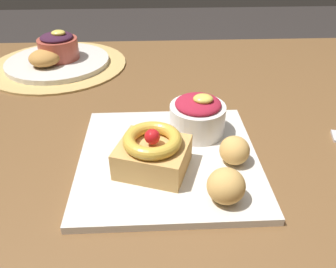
# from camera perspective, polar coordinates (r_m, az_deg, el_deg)

# --- Properties ---
(dining_table) EXTENTS (1.27, 1.00, 0.73)m
(dining_table) POSITION_cam_1_polar(r_m,az_deg,el_deg) (0.69, 0.97, -5.58)
(dining_table) COLOR brown
(dining_table) RESTS_ON ground_plane
(woven_placemat) EXTENTS (0.35, 0.35, 0.00)m
(woven_placemat) POSITION_cam_1_polar(r_m,az_deg,el_deg) (0.94, -17.91, 10.98)
(woven_placemat) COLOR tan
(woven_placemat) RESTS_ON dining_table
(front_plate) EXTENTS (0.28, 0.28, 0.01)m
(front_plate) POSITION_cam_1_polar(r_m,az_deg,el_deg) (0.55, 0.10, -4.13)
(front_plate) COLOR silver
(front_plate) RESTS_ON dining_table
(cake_slice) EXTENTS (0.12, 0.11, 0.07)m
(cake_slice) POSITION_cam_1_polar(r_m,az_deg,el_deg) (0.50, -2.59, -3.05)
(cake_slice) COLOR tan
(cake_slice) RESTS_ON front_plate
(berry_ramekin) EXTENTS (0.10, 0.10, 0.07)m
(berry_ramekin) POSITION_cam_1_polar(r_m,az_deg,el_deg) (0.58, 4.98, 3.09)
(berry_ramekin) COLOR white
(berry_ramekin) RESTS_ON front_plate
(fritter_front) EXTENTS (0.05, 0.05, 0.05)m
(fritter_front) POSITION_cam_1_polar(r_m,az_deg,el_deg) (0.46, 9.72, -8.59)
(fritter_front) COLOR tan
(fritter_front) RESTS_ON front_plate
(fritter_middle) EXTENTS (0.05, 0.05, 0.04)m
(fritter_middle) POSITION_cam_1_polar(r_m,az_deg,el_deg) (0.53, 11.10, -2.69)
(fritter_middle) COLOR tan
(fritter_middle) RESTS_ON front_plate
(back_plate) EXTENTS (0.26, 0.26, 0.01)m
(back_plate) POSITION_cam_1_polar(r_m,az_deg,el_deg) (0.94, -18.00, 11.46)
(back_plate) COLOR silver
(back_plate) RESTS_ON woven_placemat
(back_ramekin) EXTENTS (0.10, 0.10, 0.07)m
(back_ramekin) POSITION_cam_1_polar(r_m,az_deg,el_deg) (0.93, -17.95, 13.87)
(back_ramekin) COLOR #B24C3D
(back_ramekin) RESTS_ON back_plate
(back_pastry) EXTENTS (0.07, 0.07, 0.04)m
(back_pastry) POSITION_cam_1_polar(r_m,az_deg,el_deg) (0.90, -20.03, 11.91)
(back_pastry) COLOR #B77F3D
(back_pastry) RESTS_ON back_plate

